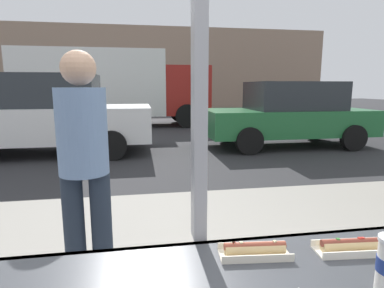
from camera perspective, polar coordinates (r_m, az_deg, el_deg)
ground_plane at (r=9.21m, az=-8.06°, el=0.46°), size 60.00×60.00×0.00m
sidewalk_strip at (r=3.06m, az=-4.47°, el=-18.59°), size 16.00×2.80×0.14m
window_wall at (r=1.21m, az=1.38°, el=24.26°), size 2.83×0.20×2.90m
building_facade_far at (r=24.09m, az=-9.28°, el=13.30°), size 28.00×1.20×5.79m
hotdog_tray_near at (r=1.19m, az=11.19°, el=-18.11°), size 0.26×0.12×0.05m
hotdog_tray_far at (r=1.33m, az=26.81°, el=-16.02°), size 0.27×0.12×0.05m
parked_car_white at (r=8.01m, az=-24.13°, el=4.85°), size 4.47×2.02×1.83m
parked_car_green at (r=8.68m, az=17.03°, el=5.17°), size 4.28×1.92×1.67m
box_truck at (r=13.01m, az=-14.13°, el=10.16°), size 7.23×2.44×2.92m
pedestrian at (r=2.20m, az=-18.83°, el=-2.66°), size 0.32×0.32×1.63m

